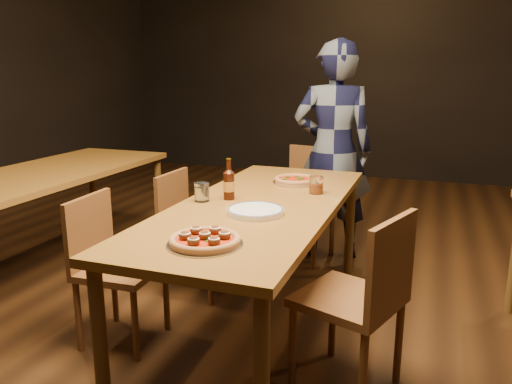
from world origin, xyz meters
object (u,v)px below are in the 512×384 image
(chair_main_sw, at_px, (198,231))
(beer_bottle, at_px, (229,185))
(water_glass, at_px, (202,192))
(pizza_meatball, at_px, (205,240))
(table_left, at_px, (45,181))
(chair_end, at_px, (303,202))
(diner, at_px, (333,152))
(table_main, at_px, (259,216))
(pizza_margherita, at_px, (295,180))
(chair_main_e, at_px, (348,297))
(chair_main_nw, at_px, (121,268))
(amber_glass, at_px, (316,185))
(plate_stack, at_px, (255,211))

(chair_main_sw, bearing_deg, beer_bottle, -132.25)
(chair_main_sw, bearing_deg, water_glass, -148.83)
(pizza_meatball, bearing_deg, table_left, 149.92)
(chair_end, height_order, diner, diner)
(table_main, distance_m, chair_end, 1.23)
(chair_main_sw, distance_m, pizza_margherita, 0.72)
(chair_main_e, bearing_deg, table_main, -101.95)
(chair_main_sw, xyz_separation_m, pizza_margherita, (0.61, 0.16, 0.35))
(pizza_meatball, distance_m, diner, 2.04)
(pizza_meatball, bearing_deg, diner, 86.88)
(chair_main_sw, height_order, chair_end, chair_end)
(chair_main_nw, height_order, amber_glass, amber_glass)
(table_main, xyz_separation_m, diner, (0.12, 1.34, 0.15))
(table_left, distance_m, chair_main_nw, 1.25)
(water_glass, bearing_deg, chair_main_sw, 119.86)
(pizza_meatball, height_order, amber_glass, amber_glass)
(chair_main_nw, distance_m, chair_main_sw, 0.71)
(pizza_meatball, distance_m, beer_bottle, 0.73)
(chair_main_nw, relative_size, diner, 0.50)
(table_main, height_order, chair_main_e, chair_main_e)
(chair_main_e, bearing_deg, plate_stack, -84.75)
(table_left, height_order, beer_bottle, beer_bottle)
(table_main, xyz_separation_m, pizza_margherita, (0.05, 0.53, 0.09))
(table_left, xyz_separation_m, plate_stack, (1.75, -0.51, 0.08))
(table_left, bearing_deg, pizza_margherita, 7.59)
(table_main, relative_size, chair_main_e, 2.26)
(chair_main_sw, bearing_deg, amber_glass, -93.46)
(amber_glass, bearing_deg, chair_main_nw, -144.52)
(chair_main_nw, relative_size, water_glass, 8.33)
(pizza_margherita, relative_size, diner, 0.17)
(water_glass, bearing_deg, table_main, 13.53)
(chair_main_sw, height_order, pizza_meatball, chair_main_sw)
(table_main, bearing_deg, plate_stack, -75.42)
(chair_main_sw, height_order, plate_stack, chair_main_sw)
(chair_main_nw, xyz_separation_m, pizza_meatball, (0.67, -0.36, 0.35))
(table_main, xyz_separation_m, plate_stack, (0.05, -0.21, 0.08))
(chair_main_e, relative_size, plate_stack, 3.21)
(plate_stack, height_order, amber_glass, amber_glass)
(chair_main_sw, bearing_deg, chair_end, -28.88)
(chair_main_nw, bearing_deg, table_left, 56.36)
(table_main, height_order, table_left, same)
(chair_main_nw, xyz_separation_m, chair_end, (0.59, 1.54, 0.03))
(table_main, height_order, chair_end, chair_end)
(chair_main_sw, xyz_separation_m, amber_glass, (0.79, -0.07, 0.38))
(chair_main_nw, bearing_deg, chair_end, -23.44)
(chair_main_nw, relative_size, plate_stack, 3.02)
(water_glass, bearing_deg, pizza_meatball, -63.22)
(table_left, distance_m, pizza_meatball, 1.98)
(table_left, distance_m, diner, 2.11)
(table_left, xyz_separation_m, chair_main_e, (2.24, -0.63, -0.24))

